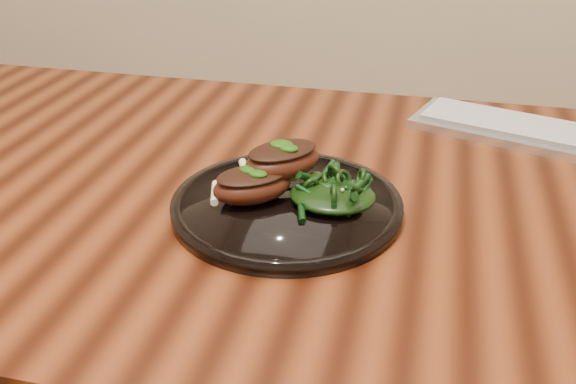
% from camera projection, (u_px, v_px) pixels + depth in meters
% --- Properties ---
extents(desk, '(1.60, 0.80, 0.75)m').
position_uv_depth(desk, '(334.00, 244.00, 0.89)').
color(desk, black).
rests_on(desk, ground).
extents(plate, '(0.29, 0.29, 0.02)m').
position_uv_depth(plate, '(287.00, 205.00, 0.80)').
color(plate, black).
rests_on(plate, desk).
extents(lamb_chop_front, '(0.12, 0.11, 0.04)m').
position_uv_depth(lamb_chop_front, '(252.00, 184.00, 0.78)').
color(lamb_chop_front, '#42170C').
rests_on(lamb_chop_front, plate).
extents(lamb_chop_back, '(0.12, 0.12, 0.05)m').
position_uv_depth(lamb_chop_back, '(282.00, 159.00, 0.80)').
color(lamb_chop_back, '#42170C').
rests_on(lamb_chop_back, plate).
extents(herb_smear, '(0.08, 0.05, 0.01)m').
position_uv_depth(herb_smear, '(271.00, 173.00, 0.85)').
color(herb_smear, '#0F3F06').
rests_on(herb_smear, plate).
extents(greens_heap, '(0.11, 0.10, 0.04)m').
position_uv_depth(greens_heap, '(333.00, 190.00, 0.78)').
color(greens_heap, black).
rests_on(greens_heap, plate).
extents(keyboard, '(0.44, 0.25, 0.02)m').
position_uv_depth(keyboard, '(551.00, 136.00, 0.99)').
color(keyboard, silver).
rests_on(keyboard, desk).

